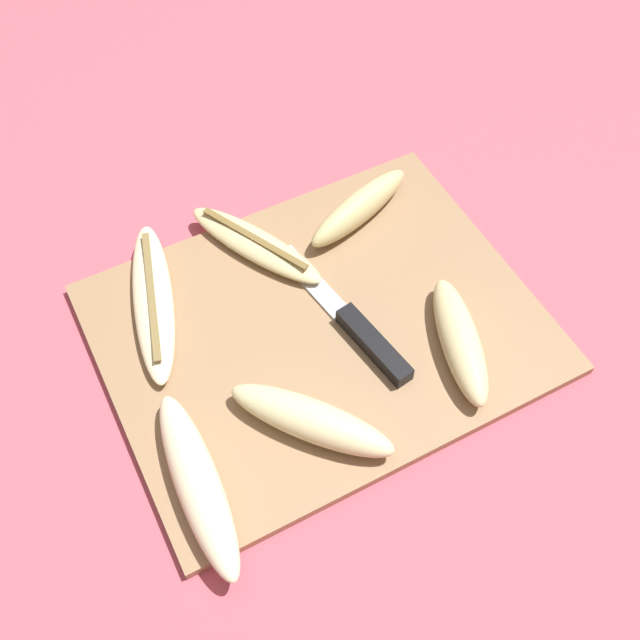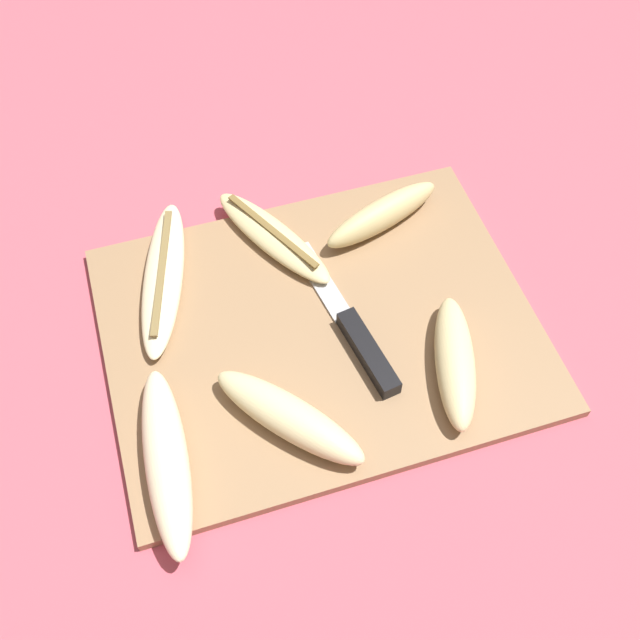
{
  "view_description": "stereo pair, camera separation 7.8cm",
  "coord_description": "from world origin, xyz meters",
  "views": [
    {
      "loc": [
        -0.2,
        -0.38,
        0.67
      ],
      "look_at": [
        0.0,
        0.0,
        0.02
      ],
      "focal_mm": 42.0,
      "sensor_mm": 36.0,
      "label": 1
    },
    {
      "loc": [
        -0.13,
        -0.41,
        0.67
      ],
      "look_at": [
        0.0,
        0.0,
        0.02
      ],
      "focal_mm": 42.0,
      "sensor_mm": 36.0,
      "label": 2
    }
  ],
  "objects": [
    {
      "name": "banana_pale_long",
      "position": [
        -0.14,
        0.1,
        0.02
      ],
      "size": [
        0.1,
        0.21,
        0.02
      ],
      "rotation": [
        0.0,
        0.0,
        6.0
      ],
      "color": "beige",
      "rests_on": "cutting_board"
    },
    {
      "name": "banana_spotted_left",
      "position": [
        0.11,
        0.11,
        0.03
      ],
      "size": [
        0.16,
        0.08,
        0.04
      ],
      "rotation": [
        0.0,
        0.0,
        5.04
      ],
      "color": "#DBC684",
      "rests_on": "cutting_board"
    },
    {
      "name": "banana_soft_right",
      "position": [
        -0.06,
        -0.1,
        0.03
      ],
      "size": [
        0.14,
        0.16,
        0.03
      ],
      "rotation": [
        0.0,
        0.0,
        3.83
      ],
      "color": "beige",
      "rests_on": "cutting_board"
    },
    {
      "name": "banana_bright_far",
      "position": [
        -0.18,
        -0.11,
        0.03
      ],
      "size": [
        0.05,
        0.19,
        0.03
      ],
      "rotation": [
        0.0,
        0.0,
        3.08
      ],
      "color": "beige",
      "rests_on": "cutting_board"
    },
    {
      "name": "banana_ripe_center",
      "position": [
        0.11,
        -0.09,
        0.03
      ],
      "size": [
        0.08,
        0.16,
        0.03
      ],
      "rotation": [
        0.0,
        0.0,
        2.82
      ],
      "color": "beige",
      "rests_on": "cutting_board"
    },
    {
      "name": "knife",
      "position": [
        0.03,
        -0.03,
        0.02
      ],
      "size": [
        0.05,
        0.21,
        0.02
      ],
      "rotation": [
        0.0,
        0.0,
        0.15
      ],
      "color": "black",
      "rests_on": "cutting_board"
    },
    {
      "name": "banana_mellow_near",
      "position": [
        -0.02,
        0.12,
        0.02
      ],
      "size": [
        0.12,
        0.18,
        0.02
      ],
      "rotation": [
        0.0,
        0.0,
        0.47
      ],
      "color": "beige",
      "rests_on": "cutting_board"
    },
    {
      "name": "cutting_board",
      "position": [
        0.0,
        0.0,
        0.01
      ],
      "size": [
        0.44,
        0.35,
        0.01
      ],
      "color": "#997551",
      "rests_on": "ground_plane"
    },
    {
      "name": "ground_plane",
      "position": [
        0.0,
        0.0,
        0.0
      ],
      "size": [
        4.0,
        4.0,
        0.0
      ],
      "primitive_type": "plane",
      "color": "#C65160"
    }
  ]
}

